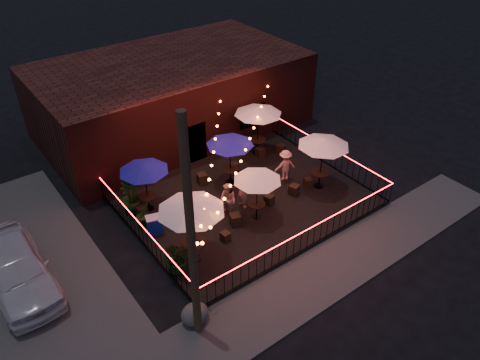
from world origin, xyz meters
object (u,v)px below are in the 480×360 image
(cooler, at_px, (155,225))
(boulder, at_px, (195,314))
(cafe_table_0, at_px, (191,207))
(cafe_table_2, at_px, (257,178))
(cafe_table_4, at_px, (324,143))
(cafe_table_1, at_px, (144,168))
(utility_pole, at_px, (191,240))
(cafe_table_5, at_px, (258,111))
(cafe_table_3, at_px, (230,142))

(cooler, xyz_separation_m, boulder, (-0.99, -4.59, -0.22))
(cooler, bearing_deg, cafe_table_0, -60.20)
(cafe_table_2, distance_m, cafe_table_4, 3.72)
(cafe_table_1, bearing_deg, boulder, -103.93)
(utility_pole, relative_size, cafe_table_2, 3.27)
(utility_pole, xyz_separation_m, cafe_table_5, (8.32, 7.40, -1.46))
(cafe_table_1, height_order, cafe_table_3, cafe_table_3)
(cafe_table_1, distance_m, boulder, 6.65)
(cafe_table_2, xyz_separation_m, cooler, (-3.96, 1.63, -1.59))
(cafe_table_1, bearing_deg, cafe_table_2, -43.36)
(cafe_table_1, relative_size, cafe_table_5, 0.77)
(cafe_table_1, distance_m, cafe_table_4, 7.82)
(cafe_table_2, bearing_deg, boulder, -149.11)
(cafe_table_4, height_order, cooler, cafe_table_4)
(cafe_table_5, bearing_deg, cooler, -161.36)
(cafe_table_2, height_order, boulder, cafe_table_2)
(cafe_table_0, xyz_separation_m, cooler, (-0.50, 2.21, -2.07))
(cafe_table_0, relative_size, cafe_table_5, 0.94)
(cafe_table_1, bearing_deg, utility_pole, -104.09)
(cafe_table_0, distance_m, cafe_table_2, 3.54)
(cafe_table_1, bearing_deg, cafe_table_0, -90.72)
(utility_pole, height_order, cooler, utility_pole)
(cafe_table_0, height_order, cafe_table_5, cafe_table_0)
(cafe_table_0, height_order, cafe_table_2, cafe_table_0)
(cafe_table_2, height_order, cafe_table_3, cafe_table_3)
(boulder, bearing_deg, utility_pole, -106.74)
(cafe_table_1, bearing_deg, cafe_table_3, -6.88)
(cafe_table_0, distance_m, boulder, 3.62)
(cafe_table_4, height_order, boulder, cafe_table_4)
(cafe_table_1, distance_m, cafe_table_3, 4.05)
(cafe_table_1, xyz_separation_m, cooler, (-0.54, -1.60, -1.68))
(cafe_table_0, bearing_deg, cafe_table_2, 9.49)
(cooler, distance_m, boulder, 4.70)
(cafe_table_2, xyz_separation_m, cafe_table_5, (3.26, 4.06, 0.37))
(cafe_table_1, xyz_separation_m, cafe_table_4, (7.13, -3.21, 0.22))
(cafe_table_4, relative_size, cooler, 3.58)
(cafe_table_5, distance_m, boulder, 11.02)
(cafe_table_1, distance_m, cooler, 2.38)
(cafe_table_0, relative_size, cooler, 3.36)
(cafe_table_0, distance_m, cafe_table_1, 3.82)
(cafe_table_3, height_order, cooler, cafe_table_3)
(cafe_table_1, relative_size, cafe_table_2, 0.95)
(cafe_table_2, bearing_deg, cafe_table_3, 77.47)
(utility_pole, distance_m, cafe_table_2, 6.34)
(cafe_table_2, bearing_deg, utility_pole, -146.59)
(cafe_table_4, relative_size, boulder, 3.26)
(cafe_table_3, bearing_deg, cafe_table_5, 26.51)
(cafe_table_5, bearing_deg, cafe_table_4, -83.60)
(cafe_table_0, distance_m, cooler, 3.07)
(cafe_table_5, bearing_deg, cafe_table_1, -172.87)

